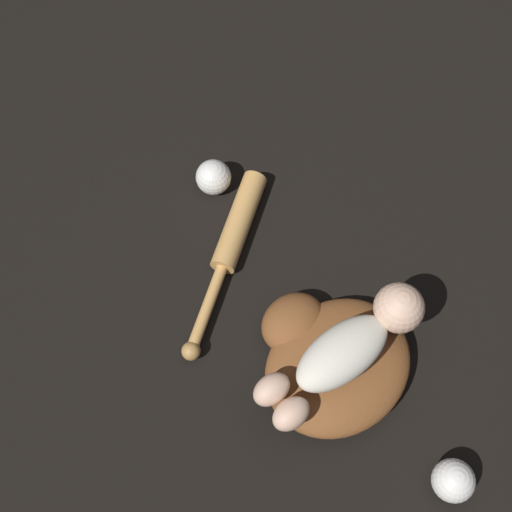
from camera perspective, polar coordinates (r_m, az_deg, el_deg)
The scene contains 6 objects.
ground_plane at distance 1.38m, azimuth 7.68°, elevation -7.59°, with size 6.00×6.00×0.00m, color black.
baseball_glove at distance 1.33m, azimuth 5.96°, elevation -8.16°, with size 0.34×0.34×0.08m.
baby_figure at distance 1.26m, azimuth 7.66°, elevation -7.12°, with size 0.35×0.14×0.09m.
baseball_bat at distance 1.44m, azimuth -1.92°, elevation 1.24°, with size 0.33×0.31×0.05m.
baseball at distance 1.50m, azimuth -3.42°, elevation 6.31°, with size 0.07×0.07×0.07m.
baseball_spare at distance 1.32m, azimuth 15.51°, elevation -16.93°, with size 0.08×0.08×0.08m.
Camera 1 is at (-0.37, -0.29, 1.30)m, focal length 50.00 mm.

